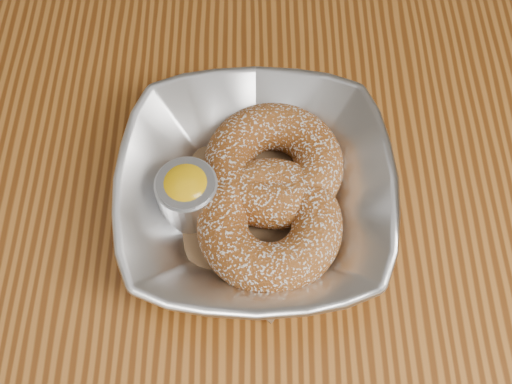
{
  "coord_description": "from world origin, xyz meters",
  "views": [
    {
      "loc": [
        0.01,
        -0.2,
        1.21
      ],
      "look_at": [
        0.01,
        0.02,
        0.78
      ],
      "focal_mm": 42.0,
      "sensor_mm": 36.0,
      "label": 1
    }
  ],
  "objects_px": {
    "table": "(243,275)",
    "serving_bowl": "(256,194)",
    "donut_back": "(274,164)",
    "donut_front": "(270,224)",
    "ramekin": "(188,194)"
  },
  "relations": [
    {
      "from": "table",
      "to": "serving_bowl",
      "type": "xyz_separation_m",
      "value": [
        0.01,
        0.02,
        0.13
      ]
    },
    {
      "from": "donut_back",
      "to": "donut_front",
      "type": "height_order",
      "value": "same"
    },
    {
      "from": "serving_bowl",
      "to": "donut_back",
      "type": "xyz_separation_m",
      "value": [
        0.01,
        0.03,
        0.0
      ]
    },
    {
      "from": "donut_back",
      "to": "donut_front",
      "type": "distance_m",
      "value": 0.05
    },
    {
      "from": "serving_bowl",
      "to": "ramekin",
      "type": "xyz_separation_m",
      "value": [
        -0.05,
        -0.0,
        0.01
      ]
    },
    {
      "from": "table",
      "to": "donut_front",
      "type": "bearing_deg",
      "value": -12.45
    },
    {
      "from": "ramekin",
      "to": "donut_front",
      "type": "bearing_deg",
      "value": -21.68
    },
    {
      "from": "serving_bowl",
      "to": "donut_back",
      "type": "height_order",
      "value": "serving_bowl"
    },
    {
      "from": "table",
      "to": "serving_bowl",
      "type": "bearing_deg",
      "value": 62.37
    },
    {
      "from": "donut_back",
      "to": "ramekin",
      "type": "height_order",
      "value": "ramekin"
    },
    {
      "from": "donut_back",
      "to": "ramekin",
      "type": "distance_m",
      "value": 0.07
    },
    {
      "from": "serving_bowl",
      "to": "donut_front",
      "type": "relative_size",
      "value": 1.93
    },
    {
      "from": "donut_back",
      "to": "donut_front",
      "type": "bearing_deg",
      "value": -94.2
    },
    {
      "from": "donut_front",
      "to": "ramekin",
      "type": "xyz_separation_m",
      "value": [
        -0.07,
        0.03,
        0.0
      ]
    },
    {
      "from": "donut_front",
      "to": "serving_bowl",
      "type": "bearing_deg",
      "value": 110.2
    }
  ]
}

